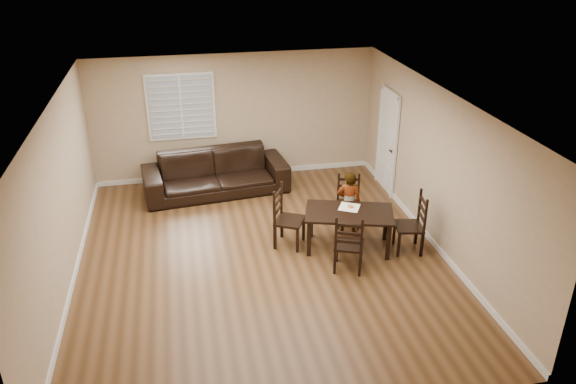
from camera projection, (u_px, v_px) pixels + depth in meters
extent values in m
plane|color=brown|center=(262.00, 257.00, 9.41)|extent=(7.00, 7.00, 0.00)
cube|color=tan|center=(235.00, 117.00, 11.92)|extent=(6.00, 0.04, 2.70)
cube|color=tan|center=(313.00, 324.00, 5.73)|extent=(6.00, 0.04, 2.70)
cube|color=tan|center=(60.00, 201.00, 8.29)|extent=(0.04, 7.00, 2.70)
cube|color=tan|center=(437.00, 169.00, 9.36)|extent=(0.04, 7.00, 2.70)
cube|color=white|center=(258.00, 101.00, 8.25)|extent=(6.00, 7.00, 0.04)
cube|color=white|center=(181.00, 107.00, 11.55)|extent=(1.40, 0.08, 1.40)
cube|color=white|center=(387.00, 142.00, 11.45)|extent=(0.06, 0.94, 2.05)
cylinder|color=#332114|center=(391.00, 151.00, 11.21)|extent=(0.06, 0.06, 0.02)
cube|color=white|center=(237.00, 173.00, 12.47)|extent=(6.00, 0.03, 0.10)
cube|color=white|center=(75.00, 275.00, 8.85)|extent=(0.03, 7.00, 0.10)
cube|color=white|center=(428.00, 237.00, 9.92)|extent=(0.03, 7.00, 0.10)
cube|color=black|center=(349.00, 213.00, 9.42)|extent=(1.64, 1.21, 0.04)
cube|color=black|center=(309.00, 239.00, 9.32)|extent=(0.09, 0.09, 0.65)
cube|color=black|center=(388.00, 242.00, 9.21)|extent=(0.09, 0.09, 0.65)
cube|color=black|center=(311.00, 220.00, 9.92)|extent=(0.09, 0.09, 0.65)
cube|color=black|center=(386.00, 223.00, 9.81)|extent=(0.09, 0.09, 0.65)
cube|color=black|center=(348.00, 205.00, 10.27)|extent=(0.51, 0.49, 0.04)
cube|color=black|center=(348.00, 197.00, 10.40)|extent=(0.42, 0.14, 0.95)
cube|color=black|center=(338.00, 219.00, 10.22)|extent=(0.05, 0.05, 0.39)
cube|color=black|center=(358.00, 219.00, 10.20)|extent=(0.05, 0.05, 0.39)
cube|color=black|center=(337.00, 210.00, 10.52)|extent=(0.05, 0.05, 0.39)
cube|color=black|center=(357.00, 211.00, 10.51)|extent=(0.05, 0.05, 0.39)
cube|color=black|center=(349.00, 245.00, 8.92)|extent=(0.58, 0.56, 0.04)
cube|color=black|center=(348.00, 247.00, 8.71)|extent=(0.44, 0.20, 1.02)
cube|color=black|center=(361.00, 252.00, 9.15)|extent=(0.05, 0.05, 0.42)
cube|color=black|center=(337.00, 250.00, 9.21)|extent=(0.05, 0.05, 0.42)
cube|color=black|center=(360.00, 265.00, 8.82)|extent=(0.05, 0.05, 0.42)
cube|color=black|center=(335.00, 262.00, 8.88)|extent=(0.05, 0.05, 0.42)
cube|color=black|center=(290.00, 221.00, 9.59)|extent=(0.63, 0.64, 0.04)
cube|color=black|center=(278.00, 215.00, 9.60)|extent=(0.26, 0.46, 1.09)
cube|color=black|center=(297.00, 241.00, 9.46)|extent=(0.06, 0.06, 0.45)
cube|color=black|center=(304.00, 229.00, 9.83)|extent=(0.06, 0.06, 0.45)
cube|color=black|center=(275.00, 238.00, 9.55)|extent=(0.06, 0.06, 0.45)
cube|color=black|center=(282.00, 226.00, 9.92)|extent=(0.06, 0.06, 0.45)
cube|color=black|center=(409.00, 226.00, 9.43)|extent=(0.52, 0.55, 0.04)
cube|color=black|center=(421.00, 222.00, 9.40)|extent=(0.13, 0.48, 1.06)
cube|color=black|center=(394.00, 233.00, 9.71)|extent=(0.05, 0.05, 0.43)
cube|color=black|center=(399.00, 245.00, 9.34)|extent=(0.05, 0.05, 0.43)
cube|color=black|center=(416.00, 233.00, 9.72)|extent=(0.05, 0.05, 0.43)
cube|color=black|center=(422.00, 245.00, 9.35)|extent=(0.05, 0.05, 0.43)
imported|color=gray|center=(349.00, 203.00, 9.93)|extent=(0.50, 0.42, 1.18)
cube|color=white|center=(349.00, 207.00, 9.56)|extent=(0.45, 0.45, 0.00)
torus|color=#B87A42|center=(350.00, 206.00, 9.55)|extent=(0.11, 0.11, 0.03)
torus|color=white|center=(350.00, 206.00, 9.54)|extent=(0.09, 0.09, 0.02)
imported|color=black|center=(216.00, 173.00, 11.54)|extent=(3.02, 1.46, 0.85)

